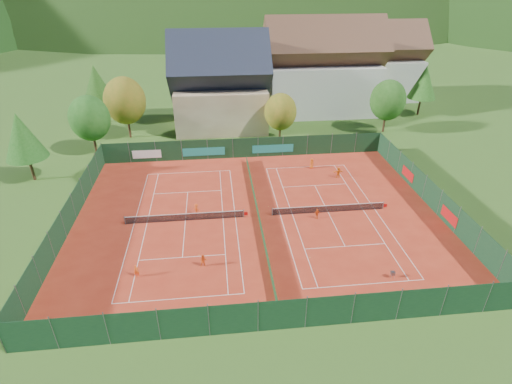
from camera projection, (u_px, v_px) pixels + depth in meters
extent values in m
plane|color=#2E551A|center=(258.00, 217.00, 44.40)|extent=(600.00, 600.00, 0.00)
cube|color=#AE2D19|center=(258.00, 216.00, 44.39)|extent=(40.00, 32.00, 0.01)
cube|color=white|center=(189.00, 172.00, 53.92)|extent=(10.97, 0.06, 0.00)
cube|color=white|center=(179.00, 299.00, 33.32)|extent=(10.97, 0.06, 0.00)
cube|color=white|center=(134.00, 224.00, 43.10)|extent=(0.06, 23.77, 0.00)
cube|color=white|center=(235.00, 218.00, 44.14)|extent=(0.06, 23.77, 0.00)
cube|color=white|center=(147.00, 223.00, 43.23)|extent=(0.06, 23.77, 0.00)
cube|color=white|center=(223.00, 218.00, 44.01)|extent=(0.06, 23.77, 0.00)
cube|color=white|center=(188.00, 192.00, 49.17)|extent=(8.23, 0.06, 0.00)
cube|color=white|center=(182.00, 257.00, 38.08)|extent=(8.23, 0.06, 0.00)
cube|color=white|center=(185.00, 221.00, 43.62)|extent=(0.06, 12.80, 0.00)
cube|color=white|center=(305.00, 167.00, 55.44)|extent=(10.97, 0.06, 0.00)
cube|color=white|center=(364.00, 284.00, 34.84)|extent=(10.97, 0.06, 0.00)
cube|color=white|center=(280.00, 215.00, 44.62)|extent=(0.06, 23.77, 0.00)
cube|color=white|center=(375.00, 209.00, 45.66)|extent=(0.06, 23.77, 0.00)
cube|color=white|center=(292.00, 214.00, 44.75)|extent=(0.06, 23.77, 0.00)
cube|color=white|center=(363.00, 210.00, 45.53)|extent=(0.06, 23.77, 0.00)
cube|color=white|center=(315.00, 185.00, 50.69)|extent=(8.23, 0.06, 0.00)
cube|color=white|center=(345.00, 246.00, 39.59)|extent=(8.23, 0.06, 0.00)
cube|color=white|center=(328.00, 212.00, 45.14)|extent=(0.06, 12.80, 0.00)
cylinder|color=#59595B|center=(125.00, 220.00, 42.77)|extent=(0.10, 0.10, 1.02)
cylinder|color=#59595B|center=(244.00, 213.00, 43.99)|extent=(0.10, 0.10, 1.02)
cube|color=black|center=(185.00, 217.00, 43.40)|extent=(12.80, 0.02, 0.86)
cube|color=white|center=(185.00, 214.00, 43.19)|extent=(12.80, 0.04, 0.06)
cube|color=red|center=(246.00, 214.00, 44.04)|extent=(0.40, 0.04, 0.40)
cylinder|color=#59595B|center=(272.00, 212.00, 44.29)|extent=(0.10, 0.10, 1.02)
cylinder|color=#59595B|center=(383.00, 205.00, 45.50)|extent=(0.10, 0.10, 1.02)
cube|color=black|center=(328.00, 209.00, 44.92)|extent=(12.80, 0.02, 0.86)
cube|color=white|center=(329.00, 205.00, 44.71)|extent=(12.80, 0.04, 0.06)
cube|color=red|center=(385.00, 206.00, 45.56)|extent=(0.40, 0.04, 0.40)
cube|color=#153B1B|center=(258.00, 213.00, 44.14)|extent=(0.03, 28.80, 1.00)
cube|color=#12321A|center=(245.00, 148.00, 57.52)|extent=(40.00, 0.04, 3.00)
cube|color=teal|center=(204.00, 152.00, 57.05)|extent=(6.00, 0.03, 1.20)
cube|color=teal|center=(273.00, 149.00, 57.99)|extent=(6.00, 0.03, 1.20)
cube|color=silver|center=(147.00, 154.00, 56.29)|extent=(4.00, 0.03, 1.20)
cube|color=#13341C|center=(282.00, 315.00, 29.79)|extent=(40.00, 0.04, 3.00)
cube|color=#153C20|center=(68.00, 216.00, 41.76)|extent=(0.04, 32.00, 3.00)
cube|color=#12321B|center=(432.00, 195.00, 45.55)|extent=(0.04, 32.00, 3.00)
cube|color=#B21414|center=(449.00, 216.00, 42.22)|extent=(0.03, 3.00, 1.20)
cube|color=#B21414|center=(408.00, 174.00, 50.89)|extent=(0.03, 3.00, 1.20)
cube|color=beige|center=(221.00, 106.00, 68.39)|extent=(15.00, 12.00, 7.00)
cube|color=#1E2333|center=(219.00, 67.00, 65.21)|extent=(16.20, 12.00, 12.00)
cube|color=silver|center=(321.00, 88.00, 74.90)|extent=(20.00, 11.00, 9.00)
cube|color=brown|center=(324.00, 47.00, 71.35)|extent=(21.60, 11.00, 11.00)
cube|color=silver|center=(377.00, 78.00, 83.41)|extent=(16.00, 10.00, 8.00)
cube|color=brown|center=(381.00, 46.00, 80.22)|extent=(17.28, 10.00, 10.00)
cylinder|color=#4C311B|center=(95.00, 144.00, 58.95)|extent=(0.36, 0.36, 2.80)
ellipsoid|color=#205A19|center=(90.00, 118.00, 56.99)|extent=(5.72, 5.72, 6.58)
cylinder|color=#4D2D1B|center=(129.00, 128.00, 64.44)|extent=(0.36, 0.36, 3.15)
ellipsoid|color=olive|center=(125.00, 101.00, 62.24)|extent=(6.44, 6.44, 7.40)
cylinder|color=#432A18|center=(102.00, 113.00, 70.72)|extent=(0.36, 0.36, 3.50)
cone|color=#225117|center=(97.00, 84.00, 68.27)|extent=(5.60, 5.60, 6.50)
cylinder|color=#402D17|center=(280.00, 133.00, 63.42)|extent=(0.36, 0.36, 2.45)
ellipsoid|color=olive|center=(280.00, 112.00, 61.71)|extent=(5.01, 5.01, 5.76)
cylinder|color=#432717|center=(384.00, 124.00, 66.78)|extent=(0.36, 0.36, 2.80)
ellipsoid|color=#215317|center=(388.00, 100.00, 64.82)|extent=(5.72, 5.72, 6.58)
cylinder|color=#4C2C1B|center=(419.00, 106.00, 74.57)|extent=(0.36, 0.36, 3.15)
cone|color=#235B1A|center=(424.00, 82.00, 72.37)|extent=(5.04, 5.04, 5.85)
cylinder|color=#4A2D1A|center=(32.00, 169.00, 51.36)|extent=(0.36, 0.36, 3.15)
cone|color=#1F5919|center=(22.00, 136.00, 49.16)|extent=(5.04, 5.04, 5.85)
cylinder|color=#4B331A|center=(363.00, 95.00, 80.66)|extent=(0.36, 0.36, 3.50)
ellipsoid|color=olive|center=(367.00, 70.00, 78.21)|extent=(7.15, 7.15, 8.22)
ellipsoid|color=black|center=(229.00, 61.00, 326.08)|extent=(440.00, 440.00, 242.00)
cylinder|color=slate|center=(392.00, 276.00, 35.23)|extent=(0.02, 0.02, 0.80)
cylinder|color=slate|center=(395.00, 275.00, 35.26)|extent=(0.02, 0.02, 0.80)
cylinder|color=slate|center=(390.00, 273.00, 35.49)|extent=(0.02, 0.02, 0.80)
cylinder|color=slate|center=(393.00, 273.00, 35.52)|extent=(0.02, 0.02, 0.80)
cube|color=slate|center=(393.00, 273.00, 35.30)|extent=(0.34, 0.34, 0.30)
ellipsoid|color=#CCD833|center=(393.00, 273.00, 35.29)|extent=(0.28, 0.28, 0.16)
sphere|color=#CCD833|center=(199.00, 255.00, 38.34)|extent=(0.07, 0.07, 0.07)
sphere|color=#CCD833|center=(310.00, 257.00, 38.04)|extent=(0.07, 0.07, 0.07)
sphere|color=#CCD833|center=(268.00, 207.00, 46.15)|extent=(0.07, 0.07, 0.07)
imported|color=#F65315|center=(136.00, 271.00, 35.39)|extent=(0.53, 0.42, 1.28)
imported|color=#DE4713|center=(203.00, 261.00, 36.59)|extent=(0.72, 0.59, 1.35)
imported|color=#EE4B15|center=(196.00, 209.00, 44.50)|extent=(0.98, 0.87, 1.32)
imported|color=#E24F14|center=(317.00, 214.00, 43.72)|extent=(0.78, 0.52, 1.23)
imported|color=#E25914|center=(312.00, 163.00, 54.75)|extent=(0.82, 0.68, 1.44)
imported|color=orange|center=(338.00, 172.00, 52.32)|extent=(1.39, 0.53, 1.47)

